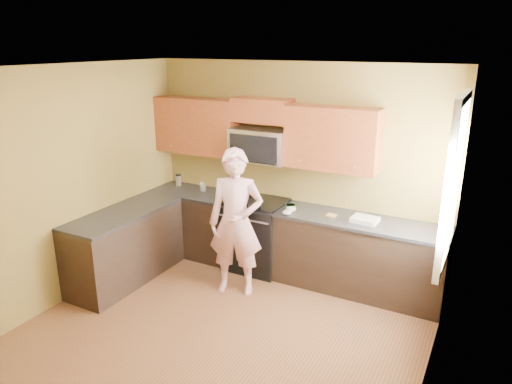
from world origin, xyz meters
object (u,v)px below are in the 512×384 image
Objects in this scene: stove at (256,234)px; woman at (236,223)px; butter_tub at (291,210)px; microwave at (260,161)px; travel_mug at (179,186)px; frying_pan at (251,205)px.

woman is (0.09, -0.67, 0.41)m from stove.
woman reaches higher than butter_tub.
microwave reaches higher than travel_mug.
stove is 0.54× the size of woman.
travel_mug reaches higher than frying_pan.
frying_pan is at bearing -13.98° from travel_mug.
microwave is at bearing 90.00° from stove.
frying_pan is 3.54× the size of butter_tub.
butter_tub is at bearing 36.63° from woman.
butter_tub is 0.73× the size of travel_mug.
travel_mug is (-1.35, 0.15, 0.45)m from stove.
woman is (0.09, -0.79, -0.56)m from microwave.
woman is at bearing -100.20° from frying_pan.
frying_pan is at bearing -82.92° from microwave.
stove is 0.52m from frying_pan.
woman reaches higher than microwave.
butter_tub is (0.48, 0.15, -0.03)m from frying_pan.
microwave is 1.73× the size of frying_pan.
woman is 4.03× the size of frying_pan.
frying_pan is at bearing -163.09° from butter_tub.
frying_pan is (0.04, -0.32, -0.50)m from microwave.
butter_tub is (0.52, -0.18, -0.53)m from microwave.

